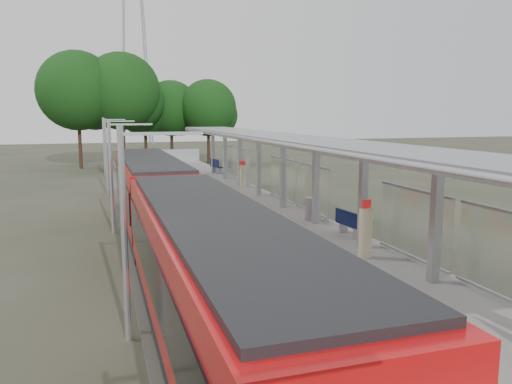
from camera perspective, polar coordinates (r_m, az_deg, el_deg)
trackbed at (r=26.06m, az=-12.08°, el=-3.62°), size 3.00×70.00×0.24m
platform at (r=26.76m, az=-2.47°, el=-2.27°), size 6.00×50.00×1.00m
tactile_strip at (r=26.13m, az=-7.89°, el=-1.48°), size 0.60×50.00×0.02m
end_fence at (r=50.93m, az=-9.83°, el=4.15°), size 6.00×0.10×1.20m
train at (r=17.90m, az=-9.78°, el=-2.90°), size 2.74×27.60×3.62m
canopy at (r=23.18m, az=3.79°, el=5.22°), size 3.27×38.00×3.66m
pylon at (r=79.70m, az=-13.82°, el=18.24°), size 8.00×4.00×38.00m
tree_cluster at (r=57.03m, az=-13.83°, el=10.33°), size 21.42×11.03×12.20m
catenary_masts at (r=24.52m, az=-16.06°, el=2.07°), size 2.08×48.16×5.40m
bench_mid at (r=19.66m, az=10.54°, el=-3.45°), size 0.59×1.49×0.99m
bench_far at (r=40.27m, az=-4.62°, el=3.03°), size 0.80×1.71×1.13m
info_pillar_near at (r=16.74m, az=12.39°, el=-4.56°), size 0.44×0.44×1.93m
info_pillar_far at (r=32.27m, az=-1.53°, el=1.85°), size 0.38×0.38×1.68m
litter_bin at (r=22.27m, az=6.24°, el=-1.93°), size 0.56×0.56×1.03m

